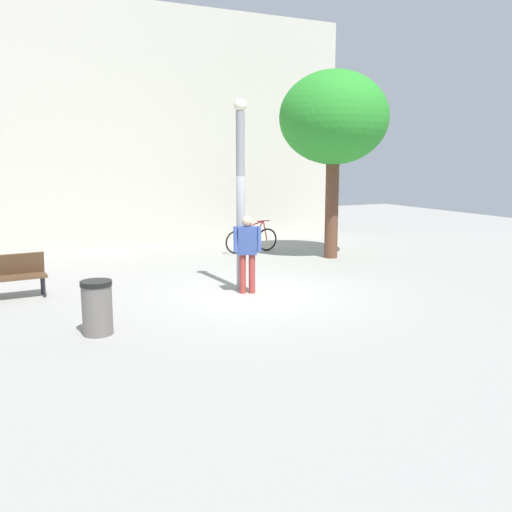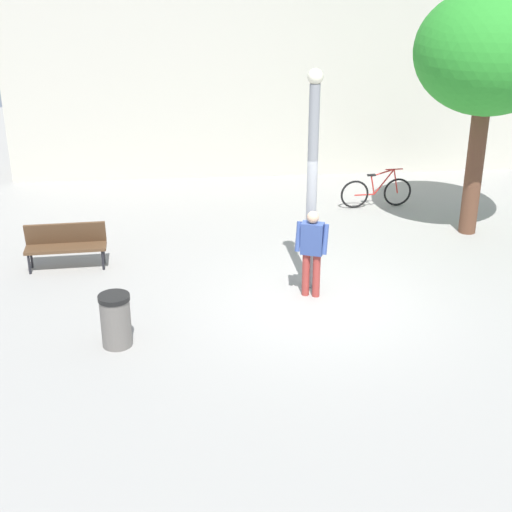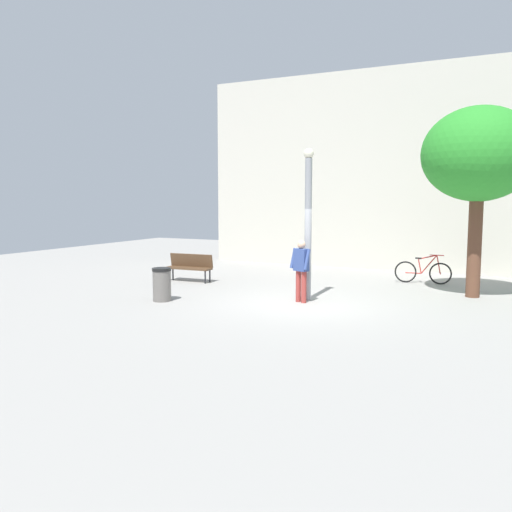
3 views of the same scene
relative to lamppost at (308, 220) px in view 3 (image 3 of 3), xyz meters
The scene contains 8 objects.
ground_plane 2.32m from the lamppost, 82.31° to the right, with size 36.00×36.00×0.00m, color gray.
building_facade 8.36m from the lamppost, 89.33° to the left, with size 14.26×2.00×7.77m, color beige.
lamppost is the anchor object (origin of this frame).
person_by_lamppost 1.31m from the lamppost, 94.83° to the right, with size 0.63×0.44×1.67m.
park_bench 5.20m from the lamppost, 164.10° to the left, with size 1.62×0.55×0.92m.
plaza_tree 5.06m from the lamppost, 31.53° to the left, with size 3.08×3.08×5.31m.
bicycle_red 5.29m from the lamppost, 61.24° to the left, with size 1.81×0.17×0.97m.
trash_bin 4.35m from the lamppost, 151.35° to the right, with size 0.52×0.52×0.91m.
Camera 3 is at (5.02, -12.82, 2.77)m, focal length 37.21 mm.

